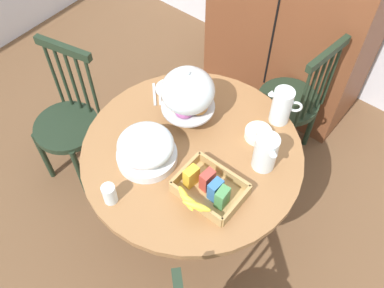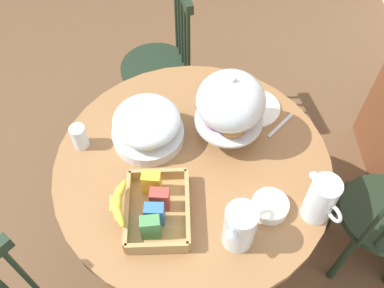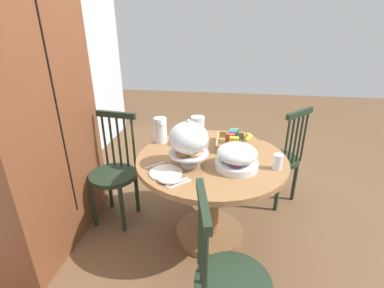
% 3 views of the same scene
% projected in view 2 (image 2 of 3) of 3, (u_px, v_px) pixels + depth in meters
% --- Properties ---
extents(ground_plane, '(10.00, 10.00, 0.00)m').
position_uv_depth(ground_plane, '(163.00, 248.00, 2.32)').
color(ground_plane, brown).
extents(dining_table, '(1.13, 1.13, 0.74)m').
position_uv_depth(dining_table, '(193.00, 192.00, 1.94)').
color(dining_table, olive).
rests_on(dining_table, ground_plane).
extents(windsor_chair_facing_door, '(0.41, 0.41, 0.97)m').
position_uv_depth(windsor_chair_facing_door, '(160.00, 68.00, 2.47)').
color(windsor_chair_facing_door, '#1E2D1E').
rests_on(windsor_chair_facing_door, ground_plane).
extents(pastry_stand_with_dome, '(0.28, 0.28, 0.34)m').
position_uv_depth(pastry_stand_with_dome, '(230.00, 104.00, 1.68)').
color(pastry_stand_with_dome, silver).
rests_on(pastry_stand_with_dome, dining_table).
extents(fruit_platter_covered, '(0.30, 0.30, 0.18)m').
position_uv_depth(fruit_platter_covered, '(147.00, 125.00, 1.76)').
color(fruit_platter_covered, silver).
rests_on(fruit_platter_covered, dining_table).
extents(orange_juice_pitcher, '(0.18, 0.13, 0.20)m').
position_uv_depth(orange_juice_pitcher, '(239.00, 228.00, 1.49)').
color(orange_juice_pitcher, silver).
rests_on(orange_juice_pitcher, dining_table).
extents(milk_pitcher, '(0.18, 0.11, 0.21)m').
position_uv_depth(milk_pitcher, '(320.00, 201.00, 1.54)').
color(milk_pitcher, silver).
rests_on(milk_pitcher, dining_table).
extents(cereal_basket, '(0.32, 0.30, 0.12)m').
position_uv_depth(cereal_basket, '(152.00, 208.00, 1.58)').
color(cereal_basket, tan).
rests_on(cereal_basket, dining_table).
extents(china_plate_large, '(0.22, 0.22, 0.01)m').
position_uv_depth(china_plate_large, '(255.00, 108.00, 1.92)').
color(china_plate_large, white).
rests_on(china_plate_large, dining_table).
extents(china_plate_small, '(0.15, 0.15, 0.01)m').
position_uv_depth(china_plate_small, '(244.00, 93.00, 1.95)').
color(china_plate_small, white).
rests_on(china_plate_small, china_plate_large).
extents(cereal_bowl, '(0.14, 0.14, 0.04)m').
position_uv_depth(cereal_bowl, '(270.00, 206.00, 1.61)').
color(cereal_bowl, white).
rests_on(cereal_bowl, dining_table).
extents(drinking_glass, '(0.06, 0.06, 0.11)m').
position_uv_depth(drinking_glass, '(79.00, 137.00, 1.76)').
color(drinking_glass, silver).
rests_on(drinking_glass, dining_table).
extents(table_knife, '(0.13, 0.13, 0.01)m').
position_uv_depth(table_knife, '(231.00, 92.00, 1.97)').
color(table_knife, silver).
rests_on(table_knife, dining_table).
extents(dinner_fork, '(0.13, 0.13, 0.01)m').
position_uv_depth(dinner_fork, '(226.00, 89.00, 1.99)').
color(dinner_fork, silver).
rests_on(dinner_fork, dining_table).
extents(soup_spoon, '(0.13, 0.13, 0.01)m').
position_uv_depth(soup_spoon, '(281.00, 125.00, 1.86)').
color(soup_spoon, silver).
rests_on(soup_spoon, dining_table).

